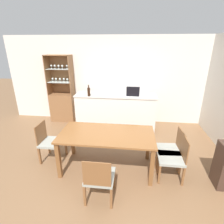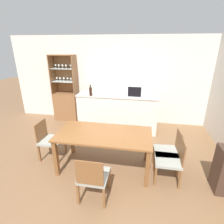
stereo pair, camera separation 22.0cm
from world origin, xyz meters
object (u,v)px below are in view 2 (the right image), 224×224
Objects in this scene: dining_chair_side_left_far at (50,140)px; microwave at (138,90)px; dining_table at (104,138)px; dining_chair_side_right_near at (170,160)px; display_cabinet at (66,101)px; dining_chair_head_near at (93,177)px; dining_chair_side_right_far at (169,151)px; wine_bottle at (91,91)px.

dining_chair_side_left_far is 1.58× the size of microwave.
dining_chair_side_right_near is at bearing -6.25° from dining_table.
display_cabinet is 2.47× the size of dining_chair_head_near.
dining_chair_side_left_far is (-2.42, 0.26, 0.00)m from dining_chair_side_right_near.
dining_table is at bearing 84.34° from dining_chair_side_right_near.
wine_bottle is (-1.90, 1.35, 0.73)m from dining_chair_side_right_far.
microwave is (-0.68, 1.84, 0.76)m from dining_chair_side_right_near.
dining_chair_side_right_near reaches higher than dining_table.
dining_chair_head_near is 2.47m from wine_bottle.
dining_chair_side_left_far is 2.47m from microwave.
dining_chair_side_left_far reaches higher than dining_table.
wine_bottle reaches higher than microwave.
dining_chair_side_right_near is 2.43m from dining_chair_side_left_far.
dining_chair_side_right_near is (2.93, -2.31, -0.18)m from display_cabinet.
dining_chair_side_right_near and dining_chair_head_near have the same top height.
dining_chair_side_right_far is 1.58× the size of microwave.
dining_chair_side_left_far is at bearing -75.96° from display_cabinet.
wine_bottle is at bearing 114.79° from dining_table.
microwave is at bearing 78.17° from dining_chair_head_near.
dining_chair_side_right_near is at bearing 175.80° from dining_chair_side_right_far.
dining_chair_side_left_far is 2.78× the size of wine_bottle.
display_cabinet is 2.37m from microwave.
dining_chair_side_right_near is 1.58× the size of microwave.
dining_chair_head_near reaches higher than dining_table.
dining_chair_head_near is at bearing 122.71° from dining_chair_side_right_far.
wine_bottle reaches higher than dining_chair_head_near.
display_cabinet is 3.58m from dining_chair_side_right_far.
wine_bottle is at bearing 50.29° from dining_chair_side_right_far.
dining_chair_head_near is at bearing 118.53° from dining_chair_side_right_near.
display_cabinet is 3.74m from dining_chair_side_right_near.
display_cabinet is 6.87× the size of wine_bottle.
dining_chair_side_right_near is at bearing -38.28° from display_cabinet.
dining_chair_head_near is (1.21, -0.91, 0.00)m from dining_chair_side_left_far.
dining_chair_side_right_far reaches higher than dining_table.
microwave reaches higher than dining_chair_side_right_far.
display_cabinet is at bearing 168.22° from microwave.
dining_chair_side_right_near is 2.78× the size of wine_bottle.
dining_table is 5.96× the size of wine_bottle.
dining_chair_side_right_near and dining_chair_side_right_far have the same top height.
microwave is 1.76× the size of wine_bottle.
dining_chair_side_right_near is at bearing 28.07° from dining_chair_head_near.
wine_bottle reaches higher than dining_table.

